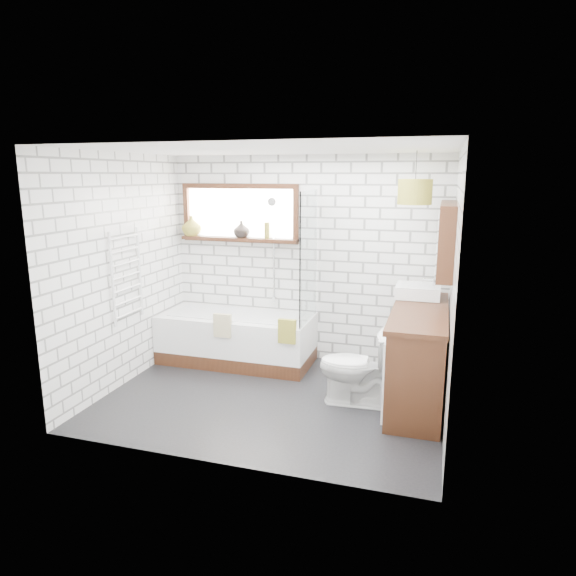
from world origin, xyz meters
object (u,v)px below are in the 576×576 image
(pendant, at_px, (415,192))
(toilet, at_px, (358,367))
(bathtub, at_px, (237,338))
(basin, at_px, (418,291))
(vanity, at_px, (419,355))

(pendant, bearing_deg, toilet, -128.30)
(bathtub, xyz_separation_m, basin, (2.13, 0.00, 0.74))
(basin, height_order, pendant, pendant)
(vanity, height_order, toilet, vanity)
(basin, bearing_deg, vanity, -83.16)
(basin, bearing_deg, bathtub, -179.88)
(vanity, distance_m, basin, 0.75)
(vanity, xyz_separation_m, pendant, (-0.14, 0.28, 1.62))
(toilet, bearing_deg, bathtub, -118.55)
(toilet, xyz_separation_m, pendant, (0.44, 0.55, 1.71))
(bathtub, xyz_separation_m, vanity, (2.19, -0.50, 0.18))
(basin, bearing_deg, pendant, -109.32)
(vanity, height_order, pendant, pendant)
(toilet, height_order, pendant, pendant)
(bathtub, bearing_deg, toilet, -25.28)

